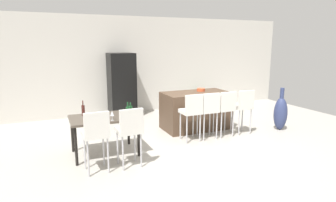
{
  "coord_description": "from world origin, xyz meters",
  "views": [
    {
      "loc": [
        -2.78,
        -5.39,
        2.1
      ],
      "look_at": [
        -0.35,
        0.32,
        0.85
      ],
      "focal_mm": 30.61,
      "sensor_mm": 36.0,
      "label": 1
    }
  ],
  "objects_px": {
    "wine_glass_left": "(112,114)",
    "floor_vase": "(280,113)",
    "bar_chair_far": "(243,105)",
    "refrigerator": "(122,85)",
    "bar_chair_middle": "(209,108)",
    "wine_bottle_far": "(131,111)",
    "bar_chair_left": "(192,110)",
    "dining_table": "(104,120)",
    "wine_bottle_middle": "(128,112)",
    "kitchen_island": "(196,110)",
    "dining_chair_near": "(96,132)",
    "bar_chair_right": "(225,107)",
    "potted_plant": "(202,99)",
    "dining_chair_far": "(130,128)",
    "fruit_bowl": "(201,90)",
    "wine_bottle_inner": "(83,110)"
  },
  "relations": [
    {
      "from": "bar_chair_left",
      "to": "dining_chair_near",
      "type": "xyz_separation_m",
      "value": [
        -2.15,
        -0.78,
        0.0
      ]
    },
    {
      "from": "bar_chair_left",
      "to": "wine_bottle_middle",
      "type": "xyz_separation_m",
      "value": [
        -1.49,
        -0.31,
        0.16
      ]
    },
    {
      "from": "floor_vase",
      "to": "bar_chair_left",
      "type": "bearing_deg",
      "value": 177.85
    },
    {
      "from": "bar_chair_middle",
      "to": "wine_bottle_far",
      "type": "xyz_separation_m",
      "value": [
        -1.83,
        -0.21,
        0.15
      ]
    },
    {
      "from": "dining_table",
      "to": "bar_chair_middle",
      "type": "bearing_deg",
      "value": 0.07
    },
    {
      "from": "dining_chair_near",
      "to": "fruit_bowl",
      "type": "xyz_separation_m",
      "value": [
        2.9,
        1.72,
        0.26
      ]
    },
    {
      "from": "bar_chair_left",
      "to": "wine_bottle_far",
      "type": "distance_m",
      "value": 1.43
    },
    {
      "from": "dining_table",
      "to": "dining_chair_near",
      "type": "distance_m",
      "value": 0.83
    },
    {
      "from": "dining_chair_far",
      "to": "bar_chair_middle",
      "type": "bearing_deg",
      "value": 21.2
    },
    {
      "from": "bar_chair_middle",
      "to": "dining_chair_near",
      "type": "xyz_separation_m",
      "value": [
        -2.58,
        -0.78,
        0.0
      ]
    },
    {
      "from": "bar_chair_far",
      "to": "potted_plant",
      "type": "xyz_separation_m",
      "value": [
        0.48,
        2.74,
        -0.38
      ]
    },
    {
      "from": "dining_table",
      "to": "floor_vase",
      "type": "height_order",
      "value": "floor_vase"
    },
    {
      "from": "kitchen_island",
      "to": "dining_table",
      "type": "distance_m",
      "value": 2.58
    },
    {
      "from": "bar_chair_right",
      "to": "wine_bottle_middle",
      "type": "relative_size",
      "value": 3.41
    },
    {
      "from": "bar_chair_right",
      "to": "dining_chair_near",
      "type": "bearing_deg",
      "value": -165.46
    },
    {
      "from": "wine_glass_left",
      "to": "bar_chair_left",
      "type": "bearing_deg",
      "value": 10.21
    },
    {
      "from": "wine_glass_left",
      "to": "floor_vase",
      "type": "relative_size",
      "value": 0.17
    },
    {
      "from": "wine_bottle_middle",
      "to": "bar_chair_middle",
      "type": "bearing_deg",
      "value": 9.23
    },
    {
      "from": "bar_chair_left",
      "to": "refrigerator",
      "type": "relative_size",
      "value": 0.57
    },
    {
      "from": "dining_table",
      "to": "wine_bottle_far",
      "type": "relative_size",
      "value": 4.56
    },
    {
      "from": "refrigerator",
      "to": "potted_plant",
      "type": "xyz_separation_m",
      "value": [
        2.67,
        -0.01,
        -0.6
      ]
    },
    {
      "from": "wine_glass_left",
      "to": "potted_plant",
      "type": "distance_m",
      "value": 4.77
    },
    {
      "from": "kitchen_island",
      "to": "dining_chair_near",
      "type": "bearing_deg",
      "value": -149.39
    },
    {
      "from": "kitchen_island",
      "to": "dining_chair_far",
      "type": "distance_m",
      "value": 2.69
    },
    {
      "from": "dining_chair_near",
      "to": "wine_glass_left",
      "type": "height_order",
      "value": "dining_chair_near"
    },
    {
      "from": "kitchen_island",
      "to": "dining_chair_near",
      "type": "distance_m",
      "value": 3.16
    },
    {
      "from": "bar_chair_left",
      "to": "bar_chair_far",
      "type": "bearing_deg",
      "value": 0.0
    },
    {
      "from": "bar_chair_middle",
      "to": "wine_glass_left",
      "type": "xyz_separation_m",
      "value": [
        -2.21,
        -0.32,
        0.17
      ]
    },
    {
      "from": "bar_chair_middle",
      "to": "potted_plant",
      "type": "relative_size",
      "value": 1.9
    },
    {
      "from": "bar_chair_middle",
      "to": "wine_bottle_middle",
      "type": "relative_size",
      "value": 3.41
    },
    {
      "from": "bar_chair_middle",
      "to": "dining_chair_far",
      "type": "height_order",
      "value": "same"
    },
    {
      "from": "wine_bottle_middle",
      "to": "fruit_bowl",
      "type": "height_order",
      "value": "wine_bottle_middle"
    },
    {
      "from": "bar_chair_middle",
      "to": "bar_chair_right",
      "type": "relative_size",
      "value": 1.0
    },
    {
      "from": "bar_chair_far",
      "to": "refrigerator",
      "type": "height_order",
      "value": "refrigerator"
    },
    {
      "from": "bar_chair_right",
      "to": "bar_chair_far",
      "type": "height_order",
      "value": "same"
    },
    {
      "from": "bar_chair_far",
      "to": "wine_bottle_inner",
      "type": "xyz_separation_m",
      "value": [
        -3.57,
        0.22,
        0.15
      ]
    },
    {
      "from": "bar_chair_left",
      "to": "bar_chair_middle",
      "type": "height_order",
      "value": "same"
    },
    {
      "from": "bar_chair_right",
      "to": "dining_chair_near",
      "type": "relative_size",
      "value": 1.0
    },
    {
      "from": "dining_chair_near",
      "to": "floor_vase",
      "type": "relative_size",
      "value": 1.0
    },
    {
      "from": "dining_chair_near",
      "to": "potted_plant",
      "type": "bearing_deg",
      "value": 41.46
    },
    {
      "from": "fruit_bowl",
      "to": "bar_chair_far",
      "type": "bearing_deg",
      "value": -57.13
    },
    {
      "from": "dining_chair_near",
      "to": "dining_chair_far",
      "type": "distance_m",
      "value": 0.56
    },
    {
      "from": "wine_glass_left",
      "to": "dining_chair_near",
      "type": "bearing_deg",
      "value": -128.86
    },
    {
      "from": "floor_vase",
      "to": "wine_bottle_far",
      "type": "bearing_deg",
      "value": -178.25
    },
    {
      "from": "wine_glass_left",
      "to": "floor_vase",
      "type": "distance_m",
      "value": 4.23
    },
    {
      "from": "dining_chair_far",
      "to": "wine_bottle_middle",
      "type": "relative_size",
      "value": 3.41
    },
    {
      "from": "refrigerator",
      "to": "bar_chair_left",
      "type": "bearing_deg",
      "value": -73.06
    },
    {
      "from": "bar_chair_left",
      "to": "wine_bottle_far",
      "type": "height_order",
      "value": "bar_chair_left"
    },
    {
      "from": "floor_vase",
      "to": "bar_chair_right",
      "type": "bearing_deg",
      "value": 176.66
    },
    {
      "from": "bar_chair_far",
      "to": "bar_chair_middle",
      "type": "bearing_deg",
      "value": 180.0
    }
  ]
}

